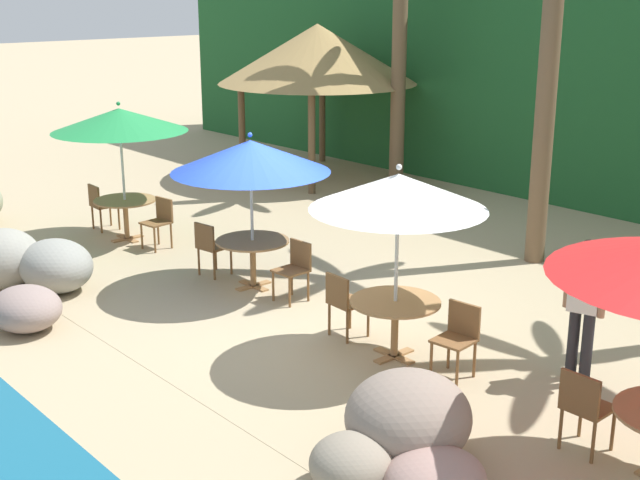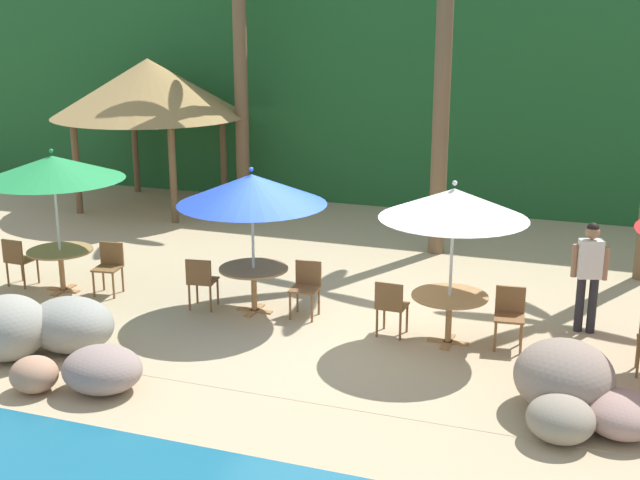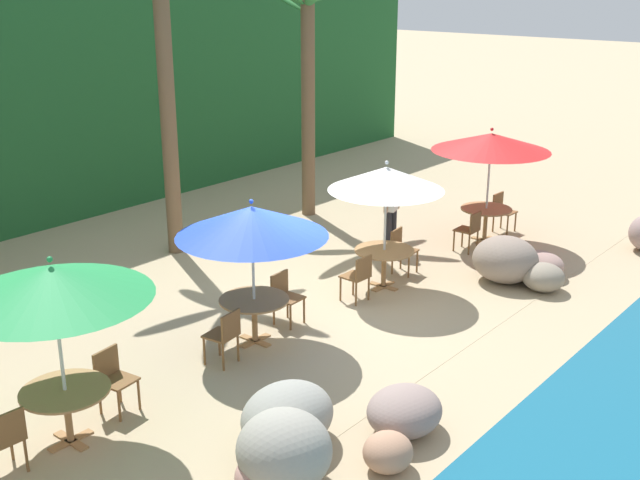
% 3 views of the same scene
% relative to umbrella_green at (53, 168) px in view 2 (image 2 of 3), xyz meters
% --- Properties ---
extents(ground_plane, '(120.00, 120.00, 0.00)m').
position_rel_umbrella_green_xyz_m(ground_plane, '(4.59, 0.10, -2.15)').
color(ground_plane, tan).
extents(terrace_deck, '(18.00, 5.20, 0.01)m').
position_rel_umbrella_green_xyz_m(terrace_deck, '(4.59, 0.10, -2.15)').
color(terrace_deck, tan).
rests_on(terrace_deck, ground).
extents(foliage_backdrop, '(28.00, 2.40, 6.00)m').
position_rel_umbrella_green_xyz_m(foliage_backdrop, '(4.59, 9.10, 0.85)').
color(foliage_backdrop, '#1E5628').
rests_on(foliage_backdrop, ground).
extents(rock_seawall, '(16.54, 2.66, 0.94)m').
position_rel_umbrella_green_xyz_m(rock_seawall, '(1.33, -2.29, -1.75)').
color(rock_seawall, tan).
rests_on(rock_seawall, ground).
extents(umbrella_green, '(2.35, 2.35, 2.47)m').
position_rel_umbrella_green_xyz_m(umbrella_green, '(0.00, 0.00, 0.00)').
color(umbrella_green, silver).
rests_on(umbrella_green, ground).
extents(dining_table_green, '(1.10, 1.10, 0.74)m').
position_rel_umbrella_green_xyz_m(dining_table_green, '(0.00, 0.00, -1.54)').
color(dining_table_green, '#A37547').
rests_on(dining_table_green, ground).
extents(chair_green_seaward, '(0.47, 0.48, 0.87)m').
position_rel_umbrella_green_xyz_m(chair_green_seaward, '(0.83, 0.20, -1.64)').
color(chair_green_seaward, brown).
rests_on(chair_green_seaward, ground).
extents(chair_green_inland, '(0.44, 0.44, 0.87)m').
position_rel_umbrella_green_xyz_m(chair_green_inland, '(-0.85, -0.06, -1.64)').
color(chair_green_inland, brown).
rests_on(chair_green_inland, ground).
extents(umbrella_blue, '(2.34, 2.34, 2.35)m').
position_rel_umbrella_green_xyz_m(umbrella_blue, '(3.51, 0.19, -0.15)').
color(umbrella_blue, silver).
rests_on(umbrella_blue, ground).
extents(dining_table_blue, '(1.10, 1.10, 0.74)m').
position_rel_umbrella_green_xyz_m(dining_table_blue, '(3.51, 0.19, -1.54)').
color(dining_table_blue, '#A37547').
rests_on(dining_table_blue, ground).
extents(chair_blue_seaward, '(0.44, 0.44, 0.87)m').
position_rel_umbrella_green_xyz_m(chair_blue_seaward, '(4.35, 0.32, -1.64)').
color(chair_blue_seaward, brown).
rests_on(chair_blue_seaward, ground).
extents(chair_blue_inland, '(0.47, 0.48, 0.87)m').
position_rel_umbrella_green_xyz_m(chair_blue_inland, '(2.68, -0.01, -1.64)').
color(chair_blue_inland, brown).
rests_on(chair_blue_inland, ground).
extents(umbrella_white, '(2.10, 2.10, 2.41)m').
position_rel_umbrella_green_xyz_m(umbrella_white, '(6.69, -0.04, -0.07)').
color(umbrella_white, silver).
rests_on(umbrella_white, ground).
extents(dining_table_white, '(1.10, 1.10, 0.74)m').
position_rel_umbrella_green_xyz_m(dining_table_white, '(6.69, -0.04, -1.54)').
color(dining_table_white, '#A37547').
rests_on(dining_table_white, ground).
extents(chair_white_seaward, '(0.47, 0.47, 0.87)m').
position_rel_umbrella_green_xyz_m(chair_white_seaward, '(7.53, 0.14, -1.64)').
color(chair_white_seaward, brown).
rests_on(chair_white_seaward, ground).
extents(chair_white_inland, '(0.44, 0.44, 0.87)m').
position_rel_umbrella_green_xyz_m(chair_white_inland, '(5.84, -0.10, -1.64)').
color(chair_white_inland, brown).
rests_on(chair_white_inland, ground).
extents(palm_tree_nearest, '(2.94, 2.75, 6.13)m').
position_rel_umbrella_green_xyz_m(palm_tree_nearest, '(0.44, 6.49, 1.90)').
color(palm_tree_nearest, brown).
rests_on(palm_tree_nearest, ground).
extents(palm_tree_second, '(3.40, 3.52, 5.92)m').
position_rel_umbrella_green_xyz_m(palm_tree_second, '(5.53, 4.47, 1.77)').
color(palm_tree_second, brown).
rests_on(palm_tree_second, ground).
extents(palapa_hut, '(4.63, 4.63, 3.55)m').
position_rel_umbrella_green_xyz_m(palapa_hut, '(-1.79, 6.10, 0.71)').
color(palapa_hut, brown).
rests_on(palapa_hut, ground).
extents(waiter_in_white, '(0.52, 0.29, 1.70)m').
position_rel_umbrella_green_xyz_m(waiter_in_white, '(8.53, 1.08, -1.17)').
color(waiter_in_white, '#232328').
rests_on(waiter_in_white, ground).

